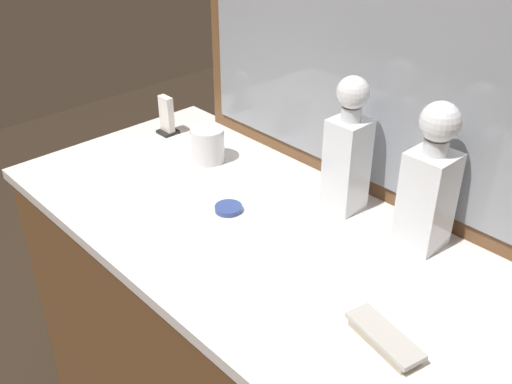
{
  "coord_description": "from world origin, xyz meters",
  "views": [
    {
      "loc": [
        0.78,
        -0.73,
        1.65
      ],
      "look_at": [
        0.0,
        0.0,
        1.01
      ],
      "focal_mm": 41.3,
      "sensor_mm": 36.0,
      "label": 1
    }
  ],
  "objects_px": {
    "crystal_decanter_far_right": "(428,191)",
    "porcelain_dish": "(229,208)",
    "silver_brush_right": "(384,338)",
    "napkin_holder": "(167,118)",
    "crystal_decanter_right": "(347,158)",
    "crystal_tumbler_left": "(208,146)"
  },
  "relations": [
    {
      "from": "crystal_decanter_far_right",
      "to": "crystal_tumbler_left",
      "type": "height_order",
      "value": "crystal_decanter_far_right"
    },
    {
      "from": "crystal_decanter_right",
      "to": "napkin_holder",
      "type": "bearing_deg",
      "value": -174.22
    },
    {
      "from": "crystal_decanter_right",
      "to": "silver_brush_right",
      "type": "xyz_separation_m",
      "value": [
        0.32,
        -0.28,
        -0.11
      ]
    },
    {
      "from": "silver_brush_right",
      "to": "napkin_holder",
      "type": "height_order",
      "value": "napkin_holder"
    },
    {
      "from": "crystal_decanter_far_right",
      "to": "crystal_tumbler_left",
      "type": "distance_m",
      "value": 0.6
    },
    {
      "from": "crystal_decanter_right",
      "to": "silver_brush_right",
      "type": "distance_m",
      "value": 0.44
    },
    {
      "from": "crystal_tumbler_left",
      "to": "silver_brush_right",
      "type": "relative_size",
      "value": 0.59
    },
    {
      "from": "crystal_decanter_right",
      "to": "napkin_holder",
      "type": "relative_size",
      "value": 2.83
    },
    {
      "from": "crystal_tumbler_left",
      "to": "porcelain_dish",
      "type": "height_order",
      "value": "crystal_tumbler_left"
    },
    {
      "from": "silver_brush_right",
      "to": "napkin_holder",
      "type": "xyz_separation_m",
      "value": [
        -0.92,
        0.22,
        0.03
      ]
    },
    {
      "from": "crystal_tumbler_left",
      "to": "porcelain_dish",
      "type": "relative_size",
      "value": 1.43
    },
    {
      "from": "crystal_decanter_right",
      "to": "crystal_decanter_far_right",
      "type": "distance_m",
      "value": 0.2
    },
    {
      "from": "porcelain_dish",
      "to": "crystal_tumbler_left",
      "type": "bearing_deg",
      "value": 151.48
    },
    {
      "from": "crystal_decanter_far_right",
      "to": "crystal_tumbler_left",
      "type": "bearing_deg",
      "value": -171.33
    },
    {
      "from": "silver_brush_right",
      "to": "crystal_decanter_far_right",
      "type": "bearing_deg",
      "value": 113.09
    },
    {
      "from": "crystal_decanter_far_right",
      "to": "porcelain_dish",
      "type": "distance_m",
      "value": 0.44
    },
    {
      "from": "crystal_decanter_right",
      "to": "silver_brush_right",
      "type": "bearing_deg",
      "value": -41.04
    },
    {
      "from": "crystal_decanter_right",
      "to": "porcelain_dish",
      "type": "relative_size",
      "value": 4.99
    },
    {
      "from": "crystal_decanter_right",
      "to": "crystal_decanter_far_right",
      "type": "height_order",
      "value": "crystal_decanter_far_right"
    },
    {
      "from": "crystal_decanter_right",
      "to": "crystal_tumbler_left",
      "type": "bearing_deg",
      "value": -168.21
    },
    {
      "from": "crystal_decanter_right",
      "to": "crystal_tumbler_left",
      "type": "xyz_separation_m",
      "value": [
        -0.39,
        -0.08,
        -0.08
      ]
    },
    {
      "from": "crystal_tumbler_left",
      "to": "silver_brush_right",
      "type": "distance_m",
      "value": 0.74
    }
  ]
}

